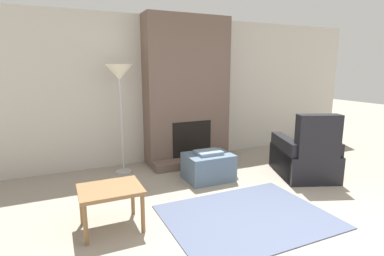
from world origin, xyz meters
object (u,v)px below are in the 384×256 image
(side_table, at_px, (110,193))
(armchair, at_px, (306,158))
(ottoman, at_px, (208,166))
(floor_lamp_left, at_px, (119,77))

(side_table, bearing_deg, armchair, 6.07)
(ottoman, height_order, side_table, side_table)
(armchair, distance_m, side_table, 3.10)
(ottoman, relative_size, armchair, 0.57)
(ottoman, distance_m, armchair, 1.56)
(floor_lamp_left, bearing_deg, side_table, -105.82)
(ottoman, height_order, floor_lamp_left, floor_lamp_left)
(side_table, distance_m, floor_lamp_left, 2.15)
(side_table, bearing_deg, ottoman, 27.71)
(armchair, relative_size, side_table, 1.92)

